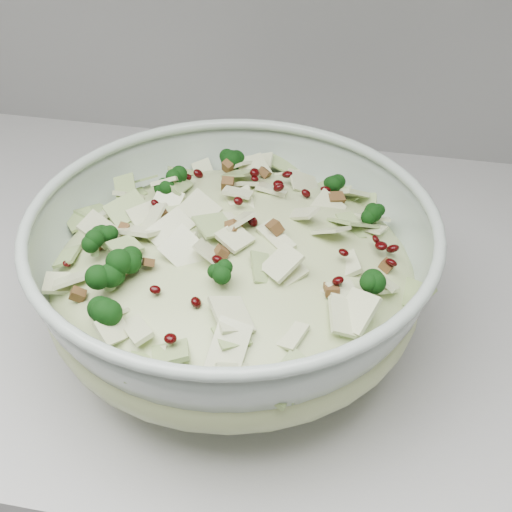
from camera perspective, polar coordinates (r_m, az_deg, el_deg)
The scene contains 2 objects.
mixing_bowl at distance 0.61m, azimuth -1.82°, elevation -1.83°, with size 0.37×0.37×0.14m.
salad at distance 0.60m, azimuth -1.86°, elevation -0.20°, with size 0.42×0.42×0.14m.
Camera 1 is at (-0.41, 1.15, 1.37)m, focal length 50.00 mm.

